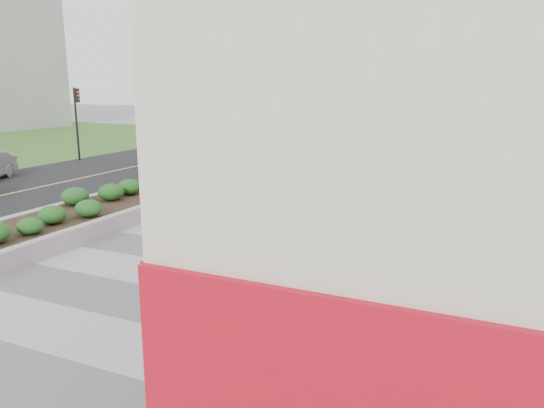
{
  "coord_description": "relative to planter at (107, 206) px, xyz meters",
  "views": [
    {
      "loc": [
        6.77,
        -6.42,
        4.49
      ],
      "look_at": [
        0.62,
        6.95,
        1.1
      ],
      "focal_mm": 35.0,
      "sensor_mm": 36.0,
      "label": 1
    }
  ],
  "objects": [
    {
      "name": "distant_bldg_north_l",
      "position": [
        0.5,
        48.0,
        9.58
      ],
      "size": [
        16.0,
        12.0,
        20.0
      ],
      "primitive_type": "cube",
      "color": "#ADAAA3",
      "rests_on": "ground"
    },
    {
      "name": "building",
      "position": [
        12.48,
        1.98,
        3.56
      ],
      "size": [
        6.04,
        24.08,
        8.0
      ],
      "color": "silver",
      "rests_on": "ground"
    },
    {
      "name": "walkway",
      "position": [
        5.5,
        -4.0,
        -0.41
      ],
      "size": [
        8.0,
        36.0,
        0.01
      ],
      "primitive_type": "cube",
      "color": "#A8A8AD",
      "rests_on": "ground"
    },
    {
      "name": "traffic_signal_near",
      "position": [
        -1.73,
        10.5,
        2.34
      ],
      "size": [
        0.33,
        0.28,
        4.2
      ],
      "color": "black",
      "rests_on": "ground"
    },
    {
      "name": "car_dark",
      "position": [
        -4.36,
        10.48,
        0.28
      ],
      "size": [
        2.91,
        5.1,
        1.39
      ],
      "primitive_type": "imported",
      "rotation": [
        0.0,
        0.0,
        0.21
      ],
      "color": "black",
      "rests_on": "ground"
    },
    {
      "name": "manhole_cover",
      "position": [
        6.0,
        -4.0,
        -0.42
      ],
      "size": [
        0.44,
        0.44,
        0.01
      ],
      "primitive_type": "cylinder",
      "color": "#595654",
      "rests_on": "ground"
    },
    {
      "name": "ground",
      "position": [
        5.5,
        -7.0,
        -0.42
      ],
      "size": [
        160.0,
        160.0,
        0.0
      ],
      "primitive_type": "plane",
      "color": "gray",
      "rests_on": "ground"
    },
    {
      "name": "planter",
      "position": [
        0.0,
        0.0,
        0.0
      ],
      "size": [
        3.0,
        18.0,
        0.9
      ],
      "color": "#9E9EA0",
      "rests_on": "ground"
    },
    {
      "name": "skateboarder",
      "position": [
        5.82,
        -2.48,
        0.27
      ],
      "size": [
        0.52,
        0.72,
        1.35
      ],
      "rotation": [
        0.0,
        0.0,
        0.02
      ],
      "color": "beige",
      "rests_on": "ground"
    },
    {
      "name": "traffic_signal_far",
      "position": [
        -10.93,
        10.0,
        2.34
      ],
      "size": [
        0.33,
        0.28,
        4.2
      ],
      "color": "black",
      "rests_on": "ground"
    }
  ]
}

